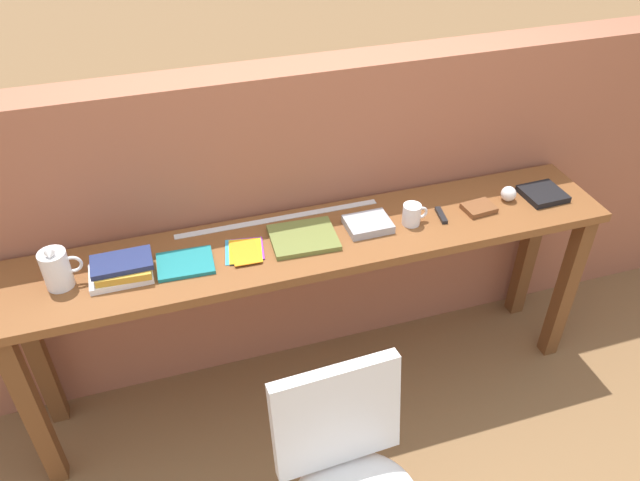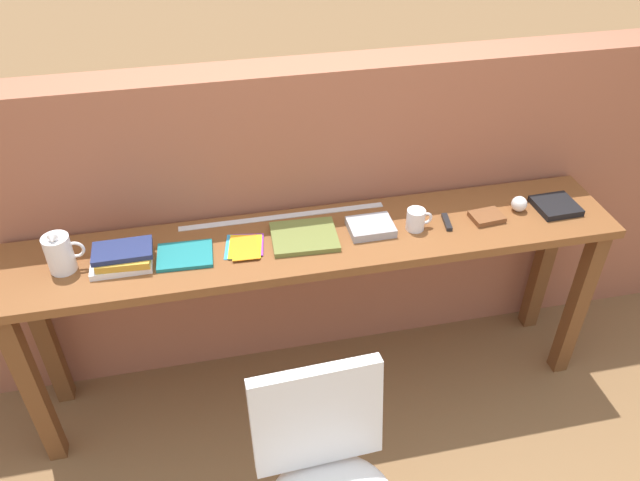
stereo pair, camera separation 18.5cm
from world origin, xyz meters
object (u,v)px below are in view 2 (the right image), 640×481
magazine_cycling (185,255)px  sports_ball_small (519,204)px  leather_journal_brown (487,217)px  book_open_centre (304,237)px  pitcher_white (60,253)px  pamphlet_pile_colourful (244,246)px  mug (416,219)px  multitool_folded (447,222)px  book_stack_leftmost (123,257)px  book_repair_rightmost (556,206)px  chair_white_moulded (326,477)px

magazine_cycling → sports_ball_small: size_ratio=3.18×
leather_journal_brown → book_open_centre: bearing=172.7°
pitcher_white → pamphlet_pile_colourful: bearing=-0.7°
mug → sports_ball_small: size_ratio=1.66×
book_open_centre → multitool_folded: size_ratio=2.38×
book_stack_leftmost → mug: size_ratio=2.15×
book_open_centre → leather_journal_brown: 0.77m
multitool_folded → book_stack_leftmost: bearing=179.7°
leather_journal_brown → book_repair_rightmost: size_ratio=0.75×
pamphlet_pile_colourful → leather_journal_brown: size_ratio=1.46×
book_stack_leftmost → multitool_folded: bearing=-0.3°
pamphlet_pile_colourful → sports_ball_small: size_ratio=2.85×
pitcher_white → magazine_cycling: size_ratio=0.87×
book_repair_rightmost → leather_journal_brown: bearing=-179.8°
pitcher_white → sports_ball_small: 1.86m
chair_white_moulded → magazine_cycling: (-0.38, 0.82, 0.36)m
chair_white_moulded → pitcher_white: 1.26m
mug → leather_journal_brown: bearing=-0.0°
pitcher_white → mug: (1.38, -0.03, -0.03)m
chair_white_moulded → book_stack_leftmost: size_ratio=3.77×
book_stack_leftmost → pamphlet_pile_colourful: (0.46, 0.01, -0.03)m
pitcher_white → book_stack_leftmost: bearing=-3.9°
book_stack_leftmost → leather_journal_brown: book_stack_leftmost is taller
book_stack_leftmost → pamphlet_pile_colourful: bearing=0.8°
pamphlet_pile_colourful → pitcher_white: bearing=179.3°
pamphlet_pile_colourful → book_open_centre: (0.24, 0.01, 0.00)m
sports_ball_small → book_stack_leftmost: bearing=-179.2°
magazine_cycling → leather_journal_brown: 1.25m
pamphlet_pile_colourful → book_repair_rightmost: 1.34m
sports_ball_small → leather_journal_brown: bearing=-168.1°
pitcher_white → sports_ball_small: bearing=0.2°
book_open_centre → book_repair_rightmost: (1.10, -0.01, 0.00)m
book_repair_rightmost → pamphlet_pile_colourful: bearing=177.7°
magazine_cycling → book_repair_rightmost: book_repair_rightmost is taller
magazine_cycling → leather_journal_brown: bearing=2.4°
magazine_cycling → multitool_folded: (1.07, -0.00, 0.00)m
mug → pamphlet_pile_colourful: bearing=178.5°
chair_white_moulded → book_repair_rightmost: book_repair_rightmost is taller
sports_ball_small → book_repair_rightmost: 0.17m
chair_white_moulded → book_repair_rightmost: bearing=34.7°
magazine_cycling → mug: mug is taller
pitcher_white → sports_ball_small: (1.86, 0.01, -0.04)m
chair_white_moulded → mug: (0.55, 0.81, 0.40)m
mug → sports_ball_small: bearing=4.0°
book_open_centre → sports_ball_small: 0.93m
book_stack_leftmost → leather_journal_brown: bearing=-0.5°
book_stack_leftmost → book_repair_rightmost: bearing=0.0°
pitcher_white → leather_journal_brown: bearing=-0.9°
mug → book_open_centre: bearing=176.8°
chair_white_moulded → multitool_folded: size_ratio=8.10×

